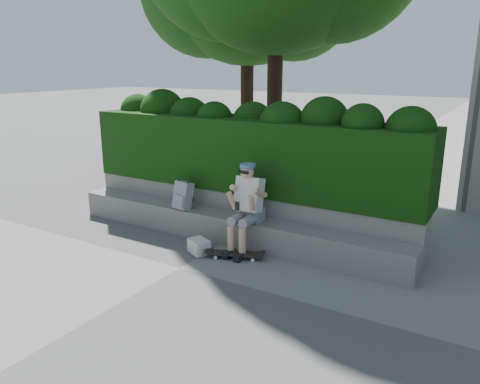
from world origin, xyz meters
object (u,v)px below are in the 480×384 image
Objects in this scene: skateboard at (235,254)px; backpack_plaid at (183,196)px; person at (247,204)px; backpack_ground at (199,246)px.

backpack_plaid is at bearing 138.88° from skateboard.
person is 1.30m from backpack_plaid.
backpack_plaid is at bearing 167.30° from backpack_ground.
backpack_plaid is at bearing 176.40° from person.
backpack_ground is at bearing 168.37° from skateboard.
backpack_ground is (-0.58, -0.11, 0.04)m from skateboard.
person reaches higher than skateboard.
person is at bearing 64.17° from backpack_ground.
person is 4.15× the size of backpack_ground.
backpack_ground is (-0.58, -0.47, -0.64)m from person.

